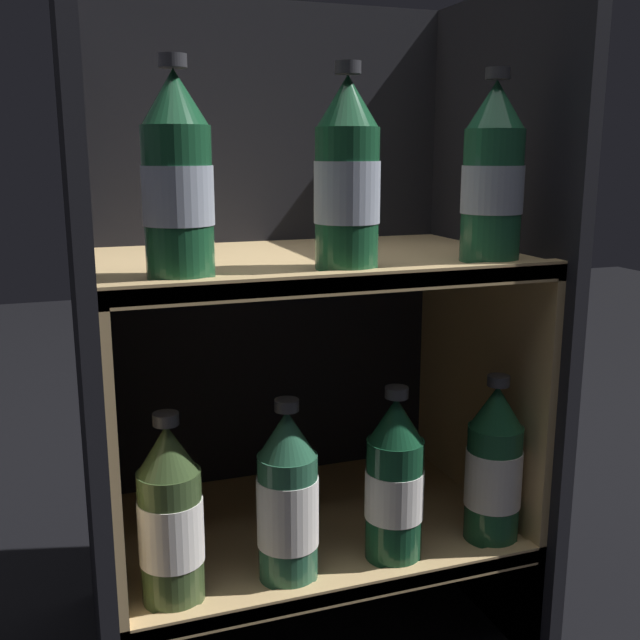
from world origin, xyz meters
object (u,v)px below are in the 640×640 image
(bottle_upper_front_1, at_px, (347,179))
(bottle_upper_front_2, at_px, (493,177))
(bottle_upper_front_0, at_px, (177,181))
(bottle_lower_front_0, at_px, (171,518))
(bottle_lower_front_3, at_px, (494,467))
(bottle_lower_front_2, at_px, (395,482))
(bottle_lower_front_1, at_px, (288,500))

(bottle_upper_front_1, xyz_separation_m, bottle_upper_front_2, (0.20, 0.00, 0.00))
(bottle_upper_front_0, relative_size, bottle_upper_front_1, 1.00)
(bottle_lower_front_0, xyz_separation_m, bottle_lower_front_3, (0.44, 0.00, -0.00))
(bottle_upper_front_0, height_order, bottle_lower_front_0, bottle_upper_front_0)
(bottle_lower_front_0, xyz_separation_m, bottle_lower_front_2, (0.29, -0.00, 0.00))
(bottle_lower_front_2, height_order, bottle_lower_front_3, same)
(bottle_upper_front_1, height_order, bottle_lower_front_2, bottle_upper_front_1)
(bottle_lower_front_3, bearing_deg, bottle_upper_front_0, -180.00)
(bottle_lower_front_0, bearing_deg, bottle_upper_front_2, -0.00)
(bottle_upper_front_1, relative_size, bottle_lower_front_1, 1.00)
(bottle_upper_front_0, height_order, bottle_upper_front_1, same)
(bottle_lower_front_0, relative_size, bottle_lower_front_1, 1.00)
(bottle_upper_front_0, relative_size, bottle_lower_front_2, 1.00)
(bottle_upper_front_0, relative_size, bottle_lower_front_0, 1.00)
(bottle_lower_front_0, xyz_separation_m, bottle_lower_front_1, (0.14, -0.00, -0.00))
(bottle_lower_front_0, relative_size, bottle_lower_front_2, 1.00)
(bottle_lower_front_2, bearing_deg, bottle_upper_front_1, 180.00)
(bottle_upper_front_2, height_order, bottle_lower_front_3, bottle_upper_front_2)
(bottle_upper_front_0, distance_m, bottle_lower_front_2, 0.47)
(bottle_lower_front_0, bearing_deg, bottle_lower_front_1, -0.00)
(bottle_upper_front_1, relative_size, bottle_lower_front_3, 1.00)
(bottle_lower_front_3, bearing_deg, bottle_lower_front_0, 180.00)
(bottle_upper_front_2, bearing_deg, bottle_lower_front_2, 180.00)
(bottle_upper_front_1, bearing_deg, bottle_lower_front_3, 0.00)
(bottle_lower_front_0, distance_m, bottle_lower_front_1, 0.14)
(bottle_upper_front_1, distance_m, bottle_lower_front_2, 0.40)
(bottle_upper_front_2, distance_m, bottle_lower_front_1, 0.48)
(bottle_upper_front_0, distance_m, bottle_lower_front_1, 0.41)
(bottle_lower_front_2, xyz_separation_m, bottle_lower_front_3, (0.15, 0.00, -0.00))
(bottle_lower_front_1, bearing_deg, bottle_upper_front_1, 0.00)
(bottle_lower_front_0, bearing_deg, bottle_lower_front_3, 0.00)
(bottle_lower_front_2, bearing_deg, bottle_upper_front_2, 0.00)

